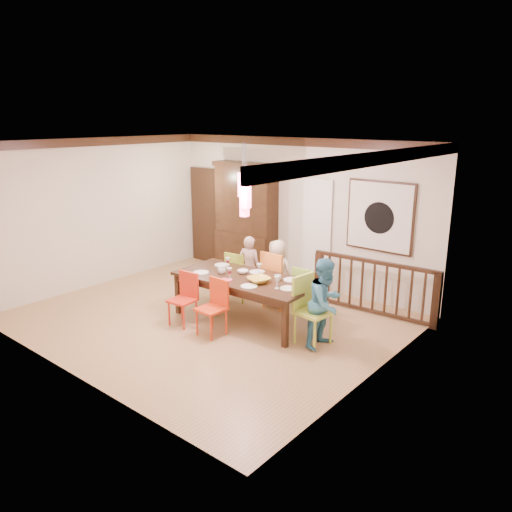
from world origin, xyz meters
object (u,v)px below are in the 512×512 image
Objects in this scene: dining_table at (245,281)px; chair_end_right at (314,306)px; chair_far_left at (240,272)px; person_far_left at (249,267)px; balustrade at (374,286)px; person_end_right at (326,303)px; person_far_mid at (277,273)px; china_hutch at (246,219)px.

dining_table is 1.37m from chair_end_right.
person_far_left is at bearing -123.82° from chair_far_left.
chair_far_left is at bearing -160.94° from balustrade.
chair_far_left is 0.69× the size of person_end_right.
chair_end_right is 0.46× the size of balustrade.
person_end_right is at bearing -68.19° from chair_end_right.
chair_end_right is at bearing 134.50° from person_far_mid.
balustrade is at bearing 43.84° from dining_table.
chair_end_right reaches higher than balustrade.
person_far_left reaches higher than balustrade.
china_hutch is at bearing -61.43° from person_far_left.
person_far_mid is (0.59, 0.07, 0.00)m from person_far_left.
person_far_left reaches higher than dining_table.
chair_far_left is at bearing 133.19° from dining_table.
china_hutch is 1.06× the size of balustrade.
china_hutch is at bearing 170.22° from balustrade.
china_hutch is (-3.02, 1.99, 0.60)m from chair_end_right.
person_far_mid is 0.89× the size of person_end_right.
dining_table is 1.80× the size of person_end_right.
person_end_right is (0.03, -1.59, 0.17)m from balustrade.
person_far_mid is (-1.54, -0.69, 0.10)m from balustrade.
chair_far_left is 0.71m from person_far_mid.
dining_table is 1.54m from person_end_right.
person_end_right is at bearing -2.48° from dining_table.
person_far_mid reaches higher than chair_end_right.
china_hutch is at bearing 61.57° from person_end_right.
balustrade is (3.16, -0.35, -0.70)m from china_hutch.
chair_far_left is 0.77× the size of person_far_mid.
chair_end_right is 2.17m from person_far_left.
dining_table is 2.63× the size of chair_far_left.
person_far_left is (0.09, 0.16, 0.07)m from chair_far_left.
dining_table is 2.02× the size of person_far_left.
person_far_mid is at bearing 172.41° from person_far_left.
chair_far_left is at bearing 7.33° from person_far_mid.
china_hutch reaches higher than chair_far_left.
balustrade is at bearing -6.24° from china_hutch.
person_end_right reaches higher than person_far_left.
person_end_right is (1.54, 0.01, -0.01)m from dining_table.
person_far_mid reaches higher than person_far_left.
china_hutch reaches higher than dining_table.
person_end_right reaches higher than chair_far_left.
chair_end_right is 3.67m from china_hutch.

